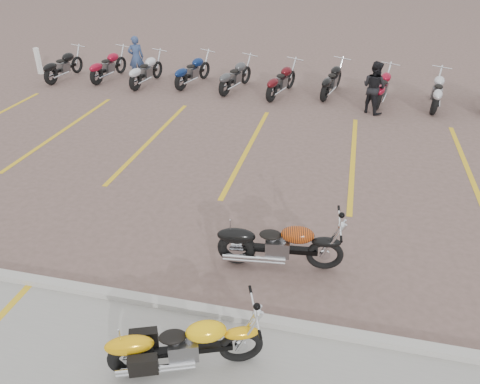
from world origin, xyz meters
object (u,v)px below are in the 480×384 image
object	(u,v)px
yellow_cruiser	(182,345)
flame_cruiser	(277,245)
bollard	(38,61)
person_a	(136,57)
person_b	(374,87)

from	to	relation	value
yellow_cruiser	flame_cruiser	world-z (taller)	flame_cruiser
bollard	yellow_cruiser	bearing A→B (deg)	-49.80
yellow_cruiser	bollard	bearing A→B (deg)	108.70
person_a	person_b	size ratio (longest dim) A/B	0.99
yellow_cruiser	bollard	distance (m)	15.68
person_b	bollard	distance (m)	12.66
yellow_cruiser	bollard	xyz separation A→B (m)	(-10.12, 11.98, 0.09)
yellow_cruiser	person_b	bearing A→B (deg)	55.39
flame_cruiser	person_b	bearing A→B (deg)	72.38
person_b	flame_cruiser	bearing A→B (deg)	116.37
person_a	person_b	distance (m)	8.78
person_b	bollard	bearing A→B (deg)	31.08
person_b	bollard	xyz separation A→B (m)	(-12.57, 1.44, -0.30)
flame_cruiser	person_b	xyz separation A→B (m)	(1.62, 8.14, 0.36)
flame_cruiser	person_b	distance (m)	8.31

